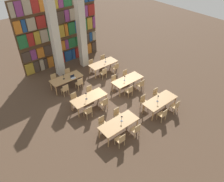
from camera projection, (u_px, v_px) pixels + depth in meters
The scene contains 41 objects.
ground_plane at pixel (109, 97), 14.66m from camera, with size 40.00×40.00×0.00m, color #4C3828.
bookshelf_bank at pixel (60, 31), 16.74m from camera, with size 6.68×0.35×5.50m.
pillar_left at pixel (55, 37), 15.15m from camera, with size 0.53×0.53×6.00m.
pillar_center at pixel (81, 30), 16.24m from camera, with size 0.53×0.53×6.00m.
reading_table_0 at pixel (119, 124), 11.75m from camera, with size 2.23×0.94×0.78m.
chair_0 at pixel (121, 140), 11.15m from camera, with size 0.42×0.40×0.90m.
chair_1 at pixel (103, 123), 12.08m from camera, with size 0.42×0.40×0.90m.
chair_2 at pixel (136, 130), 11.69m from camera, with size 0.42×0.40×0.90m.
chair_3 at pixel (118, 115), 12.62m from camera, with size 0.42×0.40×0.90m.
desk_lamp_0 at pixel (122, 118), 11.66m from camera, with size 0.14×0.14×0.39m.
reading_table_1 at pixel (160, 101), 13.26m from camera, with size 2.23×0.94×0.78m.
chair_4 at pixel (163, 115), 12.63m from camera, with size 0.42×0.40×0.90m.
chair_5 at pixel (144, 102), 13.55m from camera, with size 0.42×0.40×0.90m.
chair_6 at pixel (175, 106), 13.20m from camera, with size 0.42×0.40×0.90m.
chair_7 at pixel (156, 94), 14.13m from camera, with size 0.42×0.40×0.90m.
desk_lamp_1 at pixel (158, 97), 12.93m from camera, with size 0.14×0.14×0.47m.
reading_table_2 at pixel (89, 98), 13.46m from camera, with size 2.23×0.94×0.78m.
chair_8 at pixel (88, 111), 12.83m from camera, with size 0.42×0.40×0.90m.
chair_9 at pixel (75, 99), 13.75m from camera, with size 0.42×0.40×0.90m.
chair_10 at pixel (104, 103), 13.43m from camera, with size 0.42×0.40×0.90m.
chair_11 at pixel (90, 92), 14.35m from camera, with size 0.42×0.40×0.90m.
desk_lamp_2 at pixel (86, 95), 13.10m from camera, with size 0.14×0.14×0.48m.
reading_table_3 at pixel (128, 80), 15.02m from camera, with size 2.23×0.94×0.78m.
chair_12 at pixel (129, 91), 14.42m from camera, with size 0.42×0.40×0.90m.
chair_13 at pixel (115, 81), 15.35m from camera, with size 0.42×0.40×0.90m.
chair_14 at pixel (141, 85), 14.96m from camera, with size 0.42×0.40×0.90m.
chair_15 at pixel (126, 75), 15.88m from camera, with size 0.42×0.40×0.90m.
desk_lamp_3 at pixel (125, 77), 14.72m from camera, with size 0.14×0.14×0.39m.
reading_table_4 at pixel (66, 79), 15.16m from camera, with size 2.23×0.94×0.78m.
chair_16 at pixel (65, 89), 14.54m from camera, with size 0.42×0.40×0.90m.
chair_17 at pixel (55, 80), 15.46m from camera, with size 0.42×0.40×0.90m.
chair_18 at pixel (79, 83), 15.10m from camera, with size 0.42×0.40×0.90m.
chair_19 at pixel (68, 74), 16.03m from camera, with size 0.42×0.40×0.90m.
desk_lamp_4 at pixel (63, 76), 14.86m from camera, with size 0.14×0.14×0.40m.
laptop at pixel (73, 77), 15.11m from camera, with size 0.32×0.22×0.21m.
reading_table_5 at pixel (103, 64), 16.78m from camera, with size 2.23×0.94×0.78m.
chair_20 at pixel (104, 73), 16.16m from camera, with size 0.42×0.40×0.90m.
chair_21 at pixel (92, 65), 17.09m from camera, with size 0.42×0.40×0.90m.
chair_22 at pixel (116, 68), 16.75m from camera, with size 0.42×0.40×0.90m.
chair_23 at pixel (104, 60), 17.67m from camera, with size 0.42×0.40×0.90m.
desk_lamp_5 at pixel (105, 59), 16.70m from camera, with size 0.14×0.14×0.43m.
Camera 1 is at (-7.06, -8.92, 9.26)m, focal length 35.00 mm.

